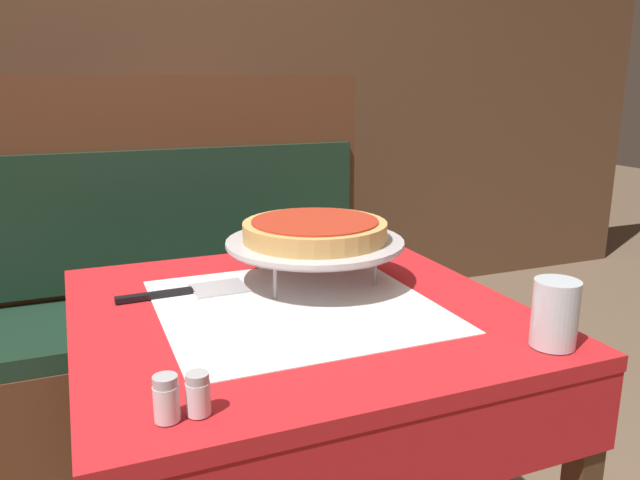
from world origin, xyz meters
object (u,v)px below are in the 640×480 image
(booth_bench, at_px, (170,343))
(pizza_server, at_px, (191,291))
(salt_shaker, at_px, (166,399))
(pepper_shaker, at_px, (198,394))
(dining_table_rear, at_px, (201,214))
(water_glass_near, at_px, (555,313))
(pizza_pan_stand, at_px, (315,244))
(dining_table_front, at_px, (296,352))
(deep_dish_pizza, at_px, (315,230))
(condiment_caddy, at_px, (214,175))

(booth_bench, bearing_deg, pizza_server, -93.34)
(booth_bench, relative_size, salt_shaker, 23.19)
(booth_bench, relative_size, pepper_shaker, 24.73)
(dining_table_rear, xyz_separation_m, pepper_shaker, (-0.40, -1.92, 0.16))
(water_glass_near, bearing_deg, dining_table_rear, 96.55)
(pizza_server, bearing_deg, dining_table_rear, 77.57)
(pizza_pan_stand, height_order, pizza_server, pizza_pan_stand)
(salt_shaker, bearing_deg, pizza_pan_stand, 49.33)
(dining_table_front, bearing_deg, pizza_pan_stand, 52.40)
(water_glass_near, bearing_deg, pizza_pan_stand, 118.03)
(deep_dish_pizza, bearing_deg, pepper_shaker, -127.52)
(pizza_server, distance_m, condiment_caddy, 1.45)
(deep_dish_pizza, relative_size, pepper_shaker, 5.29)
(water_glass_near, bearing_deg, deep_dish_pizza, 118.03)
(pizza_pan_stand, distance_m, pizza_server, 0.29)
(dining_table_rear, height_order, pizza_pan_stand, pizza_pan_stand)
(dining_table_front, height_order, booth_bench, booth_bench)
(dining_table_rear, relative_size, deep_dish_pizza, 2.32)
(pepper_shaker, relative_size, condiment_caddy, 0.33)
(salt_shaker, bearing_deg, condiment_caddy, 75.22)
(dining_table_front, xyz_separation_m, pizza_server, (-0.19, 0.15, 0.11))
(pepper_shaker, bearing_deg, deep_dish_pizza, 52.48)
(dining_table_front, xyz_separation_m, condiment_caddy, (0.19, 1.55, 0.15))
(dining_table_front, xyz_separation_m, dining_table_rear, (0.12, 1.56, -0.02))
(deep_dish_pizza, xyz_separation_m, water_glass_near, (0.25, -0.48, -0.06))
(dining_table_rear, distance_m, condiment_caddy, 0.18)
(water_glass_near, height_order, salt_shaker, water_glass_near)
(water_glass_near, xyz_separation_m, pepper_shaker, (-0.62, 0.01, -0.03))
(pizza_pan_stand, bearing_deg, deep_dish_pizza, 180.00)
(deep_dish_pizza, height_order, pepper_shaker, deep_dish_pizza)
(dining_table_front, xyz_separation_m, salt_shaker, (-0.32, -0.36, 0.14))
(dining_table_front, relative_size, pizza_server, 3.11)
(condiment_caddy, bearing_deg, pizza_server, -104.96)
(dining_table_front, distance_m, salt_shaker, 0.50)
(water_glass_near, bearing_deg, pizza_server, 135.91)
(pizza_server, xyz_separation_m, salt_shaker, (-0.13, -0.51, 0.03))
(water_glass_near, bearing_deg, dining_table_front, 133.73)
(dining_table_rear, distance_m, pizza_pan_stand, 1.46)
(pizza_server, xyz_separation_m, condiment_caddy, (0.37, 1.40, 0.04))
(booth_bench, bearing_deg, water_glass_near, -67.82)
(salt_shaker, bearing_deg, booth_bench, 81.94)
(salt_shaker, height_order, condiment_caddy, condiment_caddy)
(pizza_pan_stand, xyz_separation_m, pizza_server, (-0.28, 0.04, -0.09))
(pepper_shaker, distance_m, condiment_caddy, 1.96)
(deep_dish_pizza, bearing_deg, pizza_server, 172.49)
(booth_bench, xyz_separation_m, deep_dish_pizza, (0.24, -0.73, 0.53))
(salt_shaker, relative_size, condiment_caddy, 0.35)
(water_glass_near, relative_size, salt_shaker, 1.83)
(dining_table_rear, relative_size, pepper_shaker, 12.31)
(water_glass_near, bearing_deg, condiment_caddy, 94.71)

